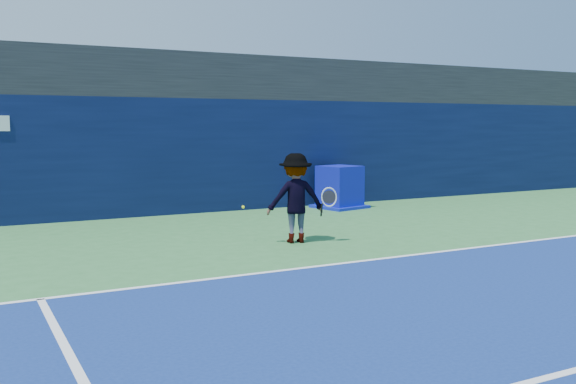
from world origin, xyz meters
TOP-DOWN VIEW (x-y plane):
  - ground at (0.00, 0.00)m, footprint 80.00×80.00m
  - baseline at (0.00, 3.00)m, footprint 24.00×0.10m
  - stadium_band at (0.00, 11.50)m, footprint 36.00×3.00m
  - back_wall_assembly at (-0.00, 10.50)m, footprint 36.00×1.03m
  - equipment_cart at (3.61, 9.20)m, footprint 1.46×1.46m
  - tennis_player at (0.01, 5.12)m, footprint 1.39×0.92m
  - tennis_ball at (-0.91, 5.60)m, footprint 0.06×0.06m

SIDE VIEW (x-z plane):
  - ground at x=0.00m, z-range 0.00..0.00m
  - baseline at x=0.00m, z-range 0.01..0.01m
  - equipment_cart at x=3.61m, z-range -0.05..1.13m
  - tennis_ball at x=-0.91m, z-range 0.67..0.73m
  - tennis_player at x=0.01m, z-range 0.00..1.76m
  - back_wall_assembly at x=0.00m, z-range 0.00..3.00m
  - stadium_band at x=0.00m, z-range 3.00..4.20m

